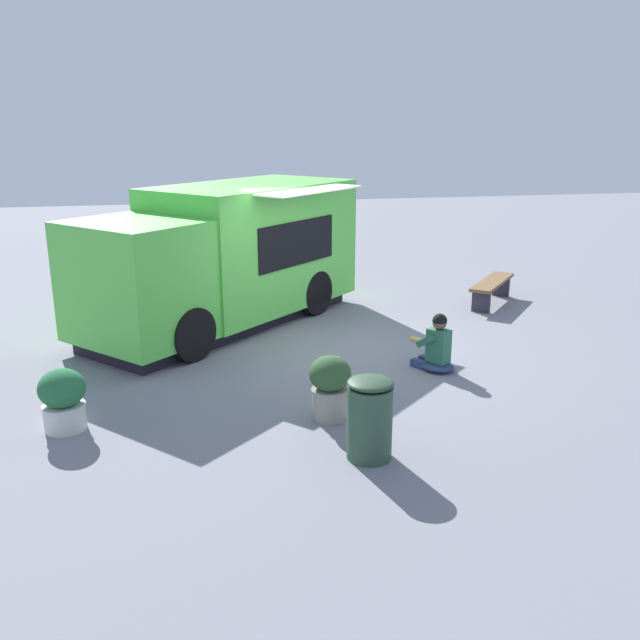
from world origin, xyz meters
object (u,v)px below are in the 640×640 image
object	(u,v)px
person_customer	(436,348)
plaza_bench	(492,286)
food_truck	(226,259)
planter_flowering_near	(330,385)
trash_bin	(370,418)
planter_flowering_far	(63,399)

from	to	relation	value
person_customer	plaza_bench	distance (m)	4.06
food_truck	planter_flowering_near	size ratio (longest dim) A/B	6.60
plaza_bench	food_truck	bearing A→B (deg)	-176.52
planter_flowering_near	trash_bin	size ratio (longest dim) A/B	0.88
planter_flowering_near	trash_bin	distance (m)	1.08
planter_flowering_far	person_customer	bearing A→B (deg)	11.58
person_customer	planter_flowering_near	bearing A→B (deg)	-144.25
planter_flowering_near	planter_flowering_far	distance (m)	3.13
plaza_bench	planter_flowering_near	bearing A→B (deg)	-132.74
planter_flowering_far	trash_bin	xyz separation A→B (m)	(3.31, -1.38, 0.07)
person_customer	trash_bin	size ratio (longest dim) A/B	0.93
food_truck	planter_flowering_far	world-z (taller)	food_truck
plaza_bench	trash_bin	distance (m)	6.99
person_customer	planter_flowering_near	distance (m)	2.31
trash_bin	food_truck	bearing A→B (deg)	101.70
planter_flowering_near	food_truck	bearing A→B (deg)	101.92
food_truck	person_customer	xyz separation A→B (m)	(2.78, -2.96, -0.84)
food_truck	planter_flowering_far	distance (m)	4.62
food_truck	planter_flowering_near	world-z (taller)	food_truck
food_truck	planter_flowering_near	distance (m)	4.47
trash_bin	plaza_bench	bearing A→B (deg)	54.36
plaza_bench	trash_bin	xyz separation A→B (m)	(-4.07, -5.68, 0.11)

